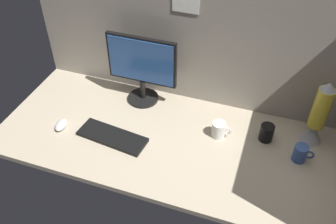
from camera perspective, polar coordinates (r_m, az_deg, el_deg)
The scene contains 9 objects.
ground_plane at distance 196.20cm, azimuth 0.00°, elevation -4.07°, with size 180.00×80.00×3.00cm, color tan.
cubicle_wall_back at distance 199.49cm, azimuth 3.61°, elevation 11.75°, with size 180.00×5.50×79.92cm.
monitor at distance 205.70cm, azimuth -4.08°, elevation 6.96°, with size 39.90×18.00×40.83cm.
keyboard at distance 195.65cm, azimuth -8.63°, elevation -3.80°, with size 37.00×13.00×2.00cm, color black.
mouse at distance 207.19cm, azimuth -16.27°, elevation -1.92°, with size 5.60×9.60×3.40cm, color silver.
mug_ceramic_white at distance 194.38cm, azimuth 7.91°, elevation -2.70°, with size 10.31×7.12×8.59cm.
mug_ceramic_blue at distance 191.85cm, azimuth 19.87°, elevation -6.05°, with size 10.02×6.74×9.00cm.
mug_black_travel at distance 197.01cm, azimuth 15.03°, elevation -3.11°, with size 7.20×7.20×9.40cm.
lava_lamp at distance 197.44cm, azimuth 22.19°, elevation -0.79°, with size 11.25×11.25×36.82cm.
Camera 1 is at (45.18, -130.18, 138.16)cm, focal length 39.32 mm.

